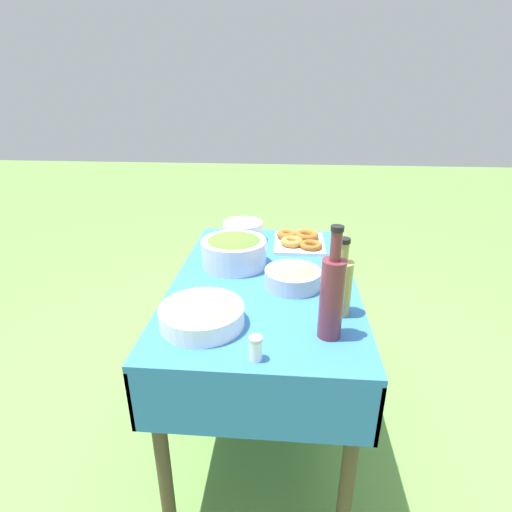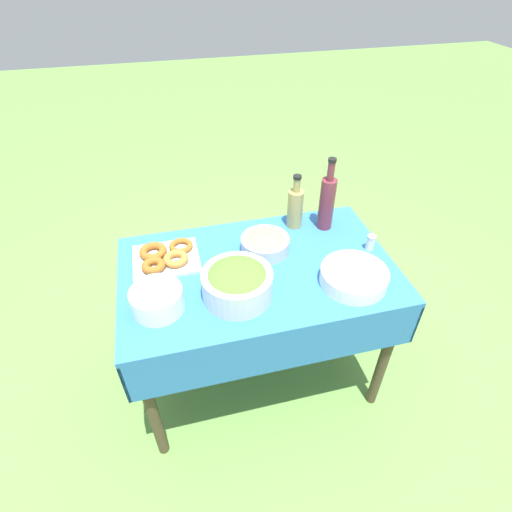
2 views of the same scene
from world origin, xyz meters
The scene contains 10 objects.
ground_plane centered at (0.00, 0.00, 0.00)m, with size 14.00×14.00×0.00m, color #609342.
picnic_table centered at (0.00, 0.00, 0.66)m, with size 1.20×0.74×0.78m.
salad_bowl centered at (-0.12, -0.14, 0.85)m, with size 0.28×0.28×0.14m.
pasta_bowl centered at (0.36, -0.19, 0.82)m, with size 0.28×0.28×0.08m.
donut_platter centered at (-0.39, 0.15, 0.80)m, with size 0.29×0.26×0.05m.
plate_stack centered at (-0.44, -0.14, 0.82)m, with size 0.20×0.20×0.10m.
olive_oil_bottle centered at (0.25, 0.27, 0.89)m, with size 0.08×0.08×0.28m.
wine_bottle centered at (0.40, 0.23, 0.92)m, with size 0.07×0.07×0.37m.
bread_bowl centered at (0.06, 0.11, 0.82)m, with size 0.22×0.22×0.09m.
salt_shaker centered at (0.53, 0.01, 0.81)m, with size 0.04×0.04×0.08m.
Camera 2 is at (-0.33, -1.27, 1.93)m, focal length 28.00 mm.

